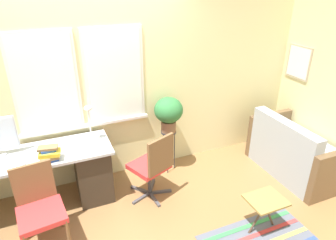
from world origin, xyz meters
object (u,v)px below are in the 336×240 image
(book_stack, at_px, (49,154))
(folding_stool, at_px, (266,202))
(plant_stand, at_px, (169,137))
(potted_plant, at_px, (169,112))
(mouse, at_px, (24,165))
(office_chair_swivel, at_px, (153,165))
(couch_loveseat, at_px, (295,154))
(desk_lamp, at_px, (89,118))
(desk_chair_wooden, at_px, (39,207))

(book_stack, height_order, folding_stool, book_stack)
(plant_stand, relative_size, potted_plant, 1.28)
(mouse, relative_size, folding_stool, 0.14)
(folding_stool, bearing_deg, book_stack, 150.71)
(mouse, relative_size, office_chair_swivel, 0.07)
(book_stack, bearing_deg, potted_plant, 11.75)
(couch_loveseat, height_order, plant_stand, couch_loveseat)
(desk_lamp, bearing_deg, potted_plant, 4.07)
(couch_loveseat, bearing_deg, book_stack, 82.26)
(folding_stool, bearing_deg, potted_plant, 108.95)
(mouse, distance_m, plant_stand, 1.84)
(couch_loveseat, distance_m, folding_stool, 1.32)
(desk_chair_wooden, distance_m, plant_stand, 1.85)
(plant_stand, height_order, potted_plant, potted_plant)
(plant_stand, height_order, folding_stool, plant_stand)
(desk_chair_wooden, distance_m, couch_loveseat, 3.32)
(mouse, height_order, couch_loveseat, couch_loveseat)
(plant_stand, distance_m, potted_plant, 0.39)
(couch_loveseat, distance_m, plant_stand, 1.79)
(desk_lamp, distance_m, couch_loveseat, 2.84)
(desk_chair_wooden, bearing_deg, office_chair_swivel, 3.01)
(mouse, bearing_deg, office_chair_swivel, -5.98)
(mouse, bearing_deg, desk_chair_wooden, -76.77)
(mouse, distance_m, desk_chair_wooden, 0.48)
(office_chair_swivel, bearing_deg, plant_stand, -153.31)
(mouse, bearing_deg, couch_loveseat, -6.83)
(book_stack, bearing_deg, office_chair_swivel, -8.33)
(potted_plant, bearing_deg, desk_chair_wooden, -157.42)
(desk_chair_wooden, bearing_deg, couch_loveseat, -7.56)
(mouse, bearing_deg, book_stack, 4.34)
(desk_lamp, xyz_separation_m, folding_stool, (1.54, -1.39, -0.67))
(desk_chair_wooden, xyz_separation_m, potted_plant, (1.71, 0.71, 0.45))
(mouse, relative_size, potted_plant, 0.12)
(book_stack, xyz_separation_m, desk_chair_wooden, (-0.17, -0.39, -0.36))
(desk_chair_wooden, bearing_deg, plant_stand, 15.66)
(couch_loveseat, height_order, folding_stool, couch_loveseat)
(couch_loveseat, relative_size, plant_stand, 2.08)
(desk_lamp, distance_m, office_chair_swivel, 0.94)
(mouse, xyz_separation_m, potted_plant, (1.79, 0.34, 0.16))
(office_chair_swivel, distance_m, couch_loveseat, 2.05)
(mouse, distance_m, book_stack, 0.27)
(mouse, relative_size, plant_stand, 0.10)
(desk_lamp, distance_m, potted_plant, 1.05)
(potted_plant, bearing_deg, plant_stand, 90.00)
(office_chair_swivel, height_order, folding_stool, office_chair_swivel)
(book_stack, relative_size, office_chair_swivel, 0.27)
(office_chair_swivel, relative_size, folding_stool, 2.15)
(book_stack, bearing_deg, desk_chair_wooden, -113.73)
(potted_plant, bearing_deg, folding_stool, -71.05)
(book_stack, bearing_deg, couch_loveseat, -7.74)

